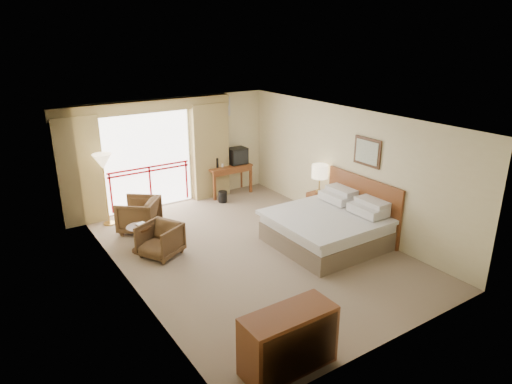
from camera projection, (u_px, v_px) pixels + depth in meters
floor at (252, 251)px, 9.30m from camera, size 7.00×7.00×0.00m
ceiling at (252, 119)px, 8.39m from camera, size 7.00×7.00×0.00m
wall_back at (177, 151)px, 11.60m from camera, size 5.00×0.00×5.00m
wall_front at (394, 260)px, 6.09m from camera, size 5.00×0.00×5.00m
wall_left at (126, 215)px, 7.55m from camera, size 0.00×7.00×7.00m
wall_right at (346, 168)px, 10.14m from camera, size 0.00×7.00×7.00m
balcony_door at (148, 161)px, 11.22m from camera, size 2.40×0.00×2.40m
balcony_railing at (150, 176)px, 11.33m from camera, size 2.09×0.03×1.02m
curtain_left at (80, 171)px, 10.24m from camera, size 1.00×0.26×2.50m
curtain_right at (210, 151)px, 11.96m from camera, size 1.00×0.26×2.50m
valance at (145, 107)px, 10.69m from camera, size 4.40×0.22×0.28m
hvac_vent at (222, 107)px, 11.91m from camera, size 0.50×0.04×0.50m
bed at (328, 227)px, 9.48m from camera, size 2.13×2.06×0.97m
headboard at (362, 206)px, 9.89m from camera, size 0.06×2.10×1.30m
framed_art at (367, 152)px, 9.49m from camera, size 0.04×0.72×0.60m
nightstand at (320, 206)px, 10.82m from camera, size 0.46×0.54×0.62m
table_lamp at (320, 172)px, 10.58m from camera, size 0.38×0.38×0.67m
phone at (323, 194)px, 10.56m from camera, size 0.18×0.14×0.08m
desk at (227, 171)px, 12.40m from camera, size 1.23×0.59×0.80m
tv at (237, 156)px, 12.37m from camera, size 0.49×0.39×0.44m
coffee_maker at (216, 163)px, 12.07m from camera, size 0.14×0.14×0.27m
cup at (222, 165)px, 12.14m from camera, size 0.08×0.08×0.09m
wastebasket at (223, 197)px, 11.88m from camera, size 0.25×0.25×0.29m
armchair_far at (140, 230)px, 10.23m from camera, size 1.16×1.15×0.76m
armchair_near at (161, 255)px, 9.11m from camera, size 0.99×0.98×0.67m
side_table at (139, 234)px, 9.17m from camera, size 0.49×0.49×0.54m
book at (139, 226)px, 9.11m from camera, size 0.25×0.29×0.02m
floor_lamp at (103, 164)px, 10.10m from camera, size 0.43×0.43×1.67m
dresser at (289, 341)px, 5.94m from camera, size 1.28×0.54×0.85m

